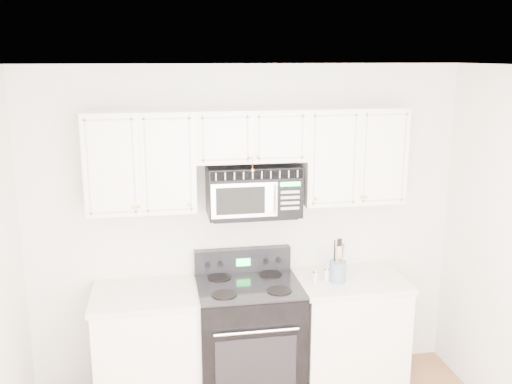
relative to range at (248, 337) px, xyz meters
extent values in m
cube|color=white|center=(0.04, -1.42, 2.12)|extent=(3.50, 3.50, 0.01)
cube|color=silver|center=(0.04, 0.33, 0.82)|extent=(3.50, 0.01, 2.60)
cube|color=white|center=(-0.76, 0.02, -0.04)|extent=(0.82, 0.63, 0.88)
cube|color=white|center=(-0.76, 0.02, 0.42)|extent=(0.86, 0.65, 0.04)
cube|color=white|center=(0.84, 0.02, -0.04)|extent=(0.82, 0.63, 0.88)
cube|color=white|center=(0.84, 0.02, 0.42)|extent=(0.86, 0.65, 0.04)
cube|color=black|center=(0.84, 0.06, -0.43)|extent=(0.82, 0.55, 0.10)
cube|color=black|center=(0.00, -0.01, -0.02)|extent=(0.79, 0.68, 0.92)
cube|color=black|center=(0.00, -0.35, -0.03)|extent=(0.60, 0.01, 0.42)
cylinder|color=white|center=(0.00, -0.37, 0.24)|extent=(0.62, 0.02, 0.02)
cube|color=black|center=(0.00, -0.01, 0.44)|extent=(0.79, 0.68, 0.02)
cube|color=black|center=(0.00, 0.29, 0.54)|extent=(0.79, 0.08, 0.21)
cube|color=#17FF4E|center=(0.00, 0.25, 0.54)|extent=(0.11, 0.00, 0.06)
cube|color=white|center=(-0.78, 0.17, 1.41)|extent=(0.80, 0.33, 0.75)
cube|color=white|center=(0.86, 0.17, 1.41)|extent=(0.80, 0.33, 0.75)
cube|color=white|center=(0.04, 0.17, 1.59)|extent=(0.84, 0.33, 0.39)
sphere|color=#DEB356|center=(-0.80, -0.02, 1.12)|extent=(0.03, 0.03, 0.03)
sphere|color=#DEB356|center=(-0.44, -0.02, 1.12)|extent=(0.03, 0.03, 0.03)
sphere|color=#DEB356|center=(0.52, -0.02, 1.12)|extent=(0.03, 0.03, 0.03)
sphere|color=#DEB356|center=(0.88, -0.02, 1.12)|extent=(0.03, 0.03, 0.03)
sphere|color=#DEB356|center=(0.01, -0.02, 1.46)|extent=(0.03, 0.03, 0.03)
sphere|color=#DEB356|center=(0.07, -0.02, 1.46)|extent=(0.03, 0.03, 0.03)
cylinder|color=#C33B18|center=(0.03, -0.02, 1.41)|extent=(0.01, 0.00, 0.10)
sphere|color=#DEB356|center=(0.03, -0.02, 1.35)|extent=(0.03, 0.03, 0.03)
cube|color=black|center=(0.07, 0.15, 1.16)|extent=(0.71, 0.36, 0.39)
cube|color=#B7B6B2|center=(0.07, -0.02, 1.32)|extent=(0.69, 0.01, 0.07)
cube|color=silver|center=(-0.03, -0.03, 1.13)|extent=(0.50, 0.01, 0.26)
cube|color=black|center=(-0.06, -0.03, 1.13)|extent=(0.37, 0.01, 0.21)
cube|color=black|center=(0.32, -0.03, 1.13)|extent=(0.19, 0.01, 0.26)
cube|color=#17FF4E|center=(0.32, -0.03, 1.24)|extent=(0.15, 0.00, 0.03)
cylinder|color=white|center=(0.20, -0.06, 1.13)|extent=(0.02, 0.02, 0.22)
cylinder|color=slate|center=(0.71, -0.03, 0.52)|extent=(0.13, 0.13, 0.17)
cylinder|color=#A88151|center=(0.75, -0.03, 0.60)|extent=(0.01, 0.01, 0.29)
cylinder|color=black|center=(0.69, 0.00, 0.61)|extent=(0.01, 0.01, 0.31)
cylinder|color=#A88151|center=(0.69, -0.06, 0.62)|extent=(0.01, 0.01, 0.33)
cylinder|color=black|center=(0.75, -0.03, 0.60)|extent=(0.01, 0.01, 0.29)
cylinder|color=silver|center=(0.53, -0.01, 0.48)|extent=(0.04, 0.04, 0.08)
cylinder|color=white|center=(0.53, -0.01, 0.52)|extent=(0.04, 0.04, 0.02)
cylinder|color=silver|center=(0.63, 0.00, 0.48)|extent=(0.04, 0.04, 0.09)
cylinder|color=white|center=(0.63, 0.00, 0.54)|extent=(0.05, 0.05, 0.02)
camera|label=1|loc=(-0.66, -4.07, 2.18)|focal=40.00mm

